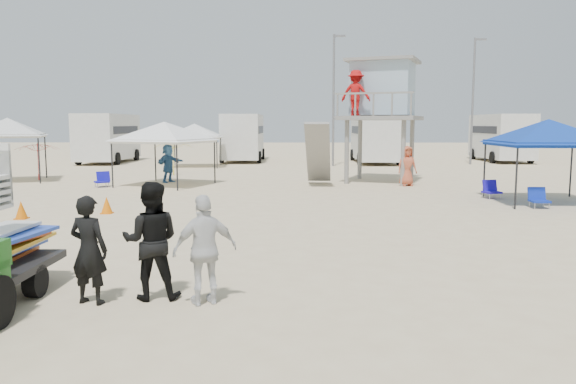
{
  "coord_description": "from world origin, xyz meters",
  "views": [
    {
      "loc": [
        0.63,
        -7.89,
        2.63
      ],
      "look_at": [
        0.5,
        3.0,
        1.3
      ],
      "focal_mm": 35.0,
      "sensor_mm": 36.0,
      "label": 1
    }
  ],
  "objects": [
    {
      "name": "ground",
      "position": [
        0.0,
        0.0,
        0.0
      ],
      "size": [
        140.0,
        140.0,
        0.0
      ],
      "primitive_type": "plane",
      "color": "beige",
      "rests_on": "ground"
    },
    {
      "name": "rv_mid_left",
      "position": [
        -3.0,
        31.49,
        1.8
      ],
      "size": [
        2.65,
        6.5,
        3.25
      ],
      "color": "silver",
      "rests_on": "ground"
    },
    {
      "name": "umbrella_b",
      "position": [
        -5.52,
        20.55,
        0.89
      ],
      "size": [
        2.76,
        2.76,
        1.78
      ],
      "primitive_type": "imported",
      "rotation": [
        0.0,
        0.0,
        0.79
      ],
      "color": "gold",
      "rests_on": "ground"
    },
    {
      "name": "man_mid",
      "position": [
        -1.52,
        0.33,
        0.89
      ],
      "size": [
        0.93,
        0.76,
        1.78
      ],
      "primitive_type": "imported",
      "rotation": [
        0.0,
        0.0,
        3.25
      ],
      "color": "black",
      "rests_on": "ground"
    },
    {
      "name": "rv_mid_right",
      "position": [
        6.0,
        29.99,
        1.8
      ],
      "size": [
        2.64,
        7.0,
        3.25
      ],
      "color": "silver",
      "rests_on": "ground"
    },
    {
      "name": "canopy_white_c",
      "position": [
        -5.47,
        26.3,
        2.48
      ],
      "size": [
        3.24,
        3.24,
        3.03
      ],
      "color": "black",
      "rests_on": "ground"
    },
    {
      "name": "cone_near",
      "position": [
        -6.96,
        7.38,
        0.25
      ],
      "size": [
        0.34,
        0.34,
        0.5
      ],
      "primitive_type": "cone",
      "color": "#DA6306",
      "rests_on": "ground"
    },
    {
      "name": "lifeguard_tower",
      "position": [
        4.37,
        17.5,
        3.98
      ],
      "size": [
        4.27,
        4.27,
        5.34
      ],
      "color": "gray",
      "rests_on": "ground"
    },
    {
      "name": "distant_beachgoers",
      "position": [
        -1.37,
        16.69,
        0.86
      ],
      "size": [
        11.49,
        2.5,
        1.72
      ],
      "color": "#336299",
      "rests_on": "ground"
    },
    {
      "name": "beach_chair_b",
      "position": [
        7.59,
        11.95,
        0.31
      ],
      "size": [
        0.66,
        0.71,
        0.64
      ],
      "color": "#1E10B2",
      "rests_on": "ground"
    },
    {
      "name": "light_pole_left",
      "position": [
        3.0,
        27.0,
        4.0
      ],
      "size": [
        0.14,
        0.14,
        8.0
      ],
      "primitive_type": "cylinder",
      "color": "slate",
      "rests_on": "ground"
    },
    {
      "name": "light_pole_right",
      "position": [
        12.0,
        28.5,
        4.0
      ],
      "size": [
        0.14,
        0.14,
        8.0
      ],
      "primitive_type": "cylinder",
      "color": "slate",
      "rests_on": "ground"
    },
    {
      "name": "umbrella_a",
      "position": [
        -11.3,
        17.96,
        0.88
      ],
      "size": [
        2.37,
        2.4,
        1.77
      ],
      "primitive_type": "imported",
      "rotation": [
        0.0,
        0.0,
        0.27
      ],
      "color": "red",
      "rests_on": "ground"
    },
    {
      "name": "rv_far_right",
      "position": [
        15.0,
        31.49,
        1.8
      ],
      "size": [
        2.64,
        6.6,
        3.25
      ],
      "color": "silver",
      "rests_on": "ground"
    },
    {
      "name": "canopy_white_a",
      "position": [
        -4.9,
        15.95,
        2.56
      ],
      "size": [
        4.17,
        4.17,
        3.11
      ],
      "color": "black",
      "rests_on": "ground"
    },
    {
      "name": "canopy_white_b",
      "position": [
        -12.36,
        17.45,
        2.74
      ],
      "size": [
        3.7,
        3.7,
        3.29
      ],
      "color": "black",
      "rests_on": "ground"
    },
    {
      "name": "cone_far",
      "position": [
        -4.9,
        8.34,
        0.25
      ],
      "size": [
        0.34,
        0.34,
        0.5
      ],
      "primitive_type": "cone",
      "color": "orange",
      "rests_on": "ground"
    },
    {
      "name": "beach_chair_c",
      "position": [
        8.28,
        9.66,
        0.31
      ],
      "size": [
        0.55,
        0.59,
        0.64
      ],
      "color": "#0F29A5",
      "rests_on": "ground"
    },
    {
      "name": "man_right",
      "position": [
        -0.67,
        0.08,
        0.81
      ],
      "size": [
        1.03,
        0.75,
        1.62
      ],
      "primitive_type": "imported",
      "rotation": [
        0.0,
        0.0,
        3.57
      ],
      "color": "silver",
      "rests_on": "ground"
    },
    {
      "name": "beach_chair_a",
      "position": [
        -7.4,
        15.31,
        0.31
      ],
      "size": [
        0.73,
        0.82,
        0.64
      ],
      "color": "#1110AD",
      "rests_on": "ground"
    },
    {
      "name": "canopy_blue",
      "position": [
        9.01,
        10.84,
        2.63
      ],
      "size": [
        3.31,
        3.31,
        3.18
      ],
      "color": "black",
      "rests_on": "ground"
    },
    {
      "name": "rv_far_left",
      "position": [
        -12.0,
        29.99,
        1.8
      ],
      "size": [
        2.64,
        6.8,
        3.25
      ],
      "color": "silver",
      "rests_on": "ground"
    },
    {
      "name": "man_left",
      "position": [
        -2.37,
        0.08,
        0.8
      ],
      "size": [
        0.66,
        0.52,
        1.61
      ],
      "primitive_type": "imported",
      "rotation": [
        0.0,
        0.0,
        2.89
      ],
      "color": "black",
      "rests_on": "ground"
    }
  ]
}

